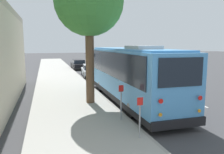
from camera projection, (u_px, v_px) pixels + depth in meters
name	position (u px, v px, depth m)	size (l,w,h in m)	color
ground_plane	(128.00, 96.00, 14.78)	(160.00, 160.00, 0.00)	#3D3D3F
sidewalk_slab	(69.00, 100.00, 13.61)	(80.00, 4.28, 0.15)	#A3A099
curb_strip	(103.00, 97.00, 14.26)	(80.00, 0.14, 0.15)	gray
shuttle_bus	(129.00, 72.00, 13.30)	(10.95, 2.60, 3.42)	#4C93D1
parked_sedan_silver	(90.00, 71.00, 23.93)	(4.75, 2.02, 1.33)	#A8AAAF
parked_sedan_black	(78.00, 65.00, 31.18)	(4.61, 1.84, 1.33)	black
sign_post_near	(140.00, 117.00, 7.75)	(0.06, 0.22, 1.49)	gray
sign_post_far	(121.00, 102.00, 9.63)	(0.06, 0.22, 1.57)	gray
lane_stripe_mid	(194.00, 102.00, 13.27)	(2.40, 0.14, 0.01)	silver
lane_stripe_ahead	(149.00, 85.00, 18.94)	(2.40, 0.14, 0.01)	silver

